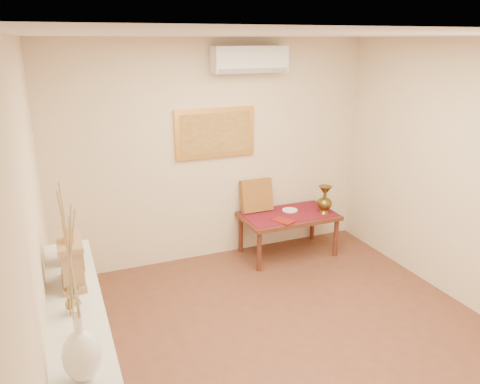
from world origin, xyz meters
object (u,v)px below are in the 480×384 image
brass_urn_tall (325,197)px  mantel_clock (72,262)px  white_vase (74,290)px  wooden_chest (70,247)px  display_ledge (81,359)px  low_table (288,219)px

brass_urn_tall → mantel_clock: (-3.09, -1.51, 0.38)m
white_vase → brass_urn_tall: white_vase is taller
white_vase → mantel_clock: size_ratio=2.57×
white_vase → wooden_chest: bearing=89.2°
display_ledge → low_table: 3.27m
display_ledge → brass_urn_tall: bearing=29.2°
brass_urn_tall → mantel_clock: bearing=-153.9°
brass_urn_tall → low_table: bearing=161.8°
brass_urn_tall → display_ledge: (-3.11, -1.74, -0.28)m
white_vase → wooden_chest: (0.02, 1.47, -0.40)m
white_vase → brass_urn_tall: (3.11, 2.59, -0.73)m
brass_urn_tall → mantel_clock: size_ratio=1.06×
display_ledge → mantel_clock: mantel_clock is taller
display_ledge → low_table: bearing=35.1°
mantel_clock → wooden_chest: mantel_clock is taller
white_vase → low_table: (2.67, 2.73, -1.02)m
white_vase → low_table: bearing=45.6°
wooden_chest → white_vase: bearing=-90.8°
white_vase → low_table: white_vase is taller
display_ledge → white_vase: bearing=-89.9°
brass_urn_tall → low_table: (-0.43, 0.14, -0.29)m
mantel_clock → low_table: bearing=32.0°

